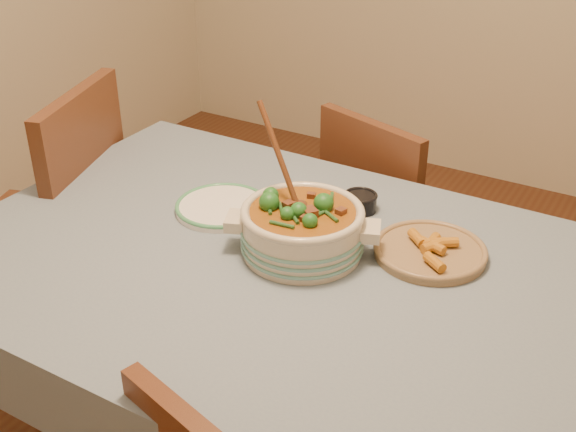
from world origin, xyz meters
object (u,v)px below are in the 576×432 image
object	(u,v)px
condiment_bowl	(360,201)
chair_far	(387,220)
stew_casserole	(302,226)
chair_left	(59,219)
dining_table	(297,299)
fried_plate	(430,249)
white_plate	(222,206)

from	to	relation	value
condiment_bowl	chair_far	world-z (taller)	chair_far
stew_casserole	chair_far	bearing A→B (deg)	95.57
chair_left	dining_table	bearing A→B (deg)	64.21
chair_far	chair_left	size ratio (longest dim) A/B	0.88
chair_left	chair_far	bearing A→B (deg)	108.63
stew_casserole	condiment_bowl	world-z (taller)	stew_casserole
stew_casserole	fried_plate	distance (m)	0.30
white_plate	fried_plate	distance (m)	0.55
white_plate	fried_plate	bearing A→B (deg)	6.96
fried_plate	chair_far	distance (m)	0.71
dining_table	white_plate	world-z (taller)	white_plate
dining_table	fried_plate	distance (m)	0.33
white_plate	condiment_bowl	world-z (taller)	condiment_bowl
stew_casserole	condiment_bowl	distance (m)	0.26
stew_casserole	chair_far	xyz separation A→B (m)	(-0.07, 0.69, -0.34)
condiment_bowl	chair_left	size ratio (longest dim) A/B	0.12
stew_casserole	chair_far	distance (m)	0.77
stew_casserole	dining_table	bearing A→B (deg)	-70.79
stew_casserole	chair_left	distance (m)	0.95
dining_table	chair_left	xyz separation A→B (m)	(-0.93, 0.12, -0.11)
white_plate	chair_left	xyz separation A→B (m)	(-0.63, -0.01, -0.21)
condiment_bowl	chair_left	xyz separation A→B (m)	(-0.93, -0.19, -0.23)
dining_table	stew_casserole	xyz separation A→B (m)	(-0.02, 0.06, 0.16)
white_plate	fried_plate	world-z (taller)	fried_plate
fried_plate	chair_far	world-z (taller)	chair_far
white_plate	chair_left	distance (m)	0.66
dining_table	chair_far	size ratio (longest dim) A/B	1.95
dining_table	chair_left	distance (m)	0.94
chair_far	chair_left	distance (m)	1.05
white_plate	chair_left	world-z (taller)	chair_left
dining_table	condiment_bowl	world-z (taller)	condiment_bowl
condiment_bowl	chair_left	bearing A→B (deg)	-168.28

